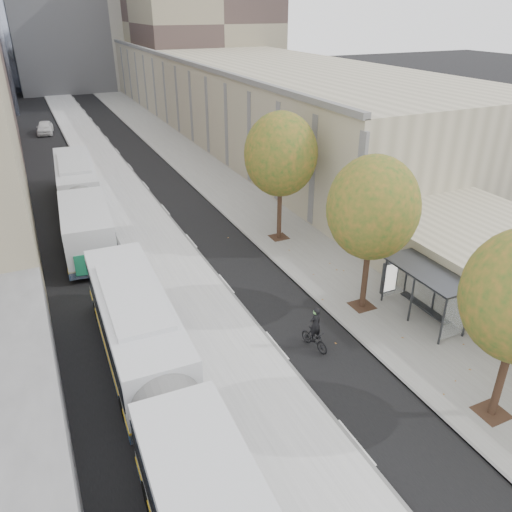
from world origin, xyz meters
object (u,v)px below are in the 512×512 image
bus_near (159,385)px  cyclist (315,334)px  bus_shelter (430,278)px  distant_car (45,128)px  bus_far (80,199)px

bus_near → cyclist: 7.32m
bus_shelter → bus_near: bus_near is taller
cyclist → distant_car: size_ratio=0.50×
bus_near → bus_shelter: bearing=6.5°
bus_near → bus_far: bus_far is taller
bus_shelter → bus_near: (-13.08, -1.21, -0.55)m
bus_far → cyclist: (7.11, -19.03, -0.89)m
cyclist → bus_far: bearing=99.1°
bus_shelter → cyclist: bearing=178.2°
bus_shelter → bus_near: size_ratio=0.24×
bus_near → distant_car: size_ratio=4.33×
bus_near → cyclist: bearing=12.3°
bus_far → distant_car: bearing=94.2°
bus_shelter → bus_near: bearing=-174.7°
bus_near → bus_far: size_ratio=0.98×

